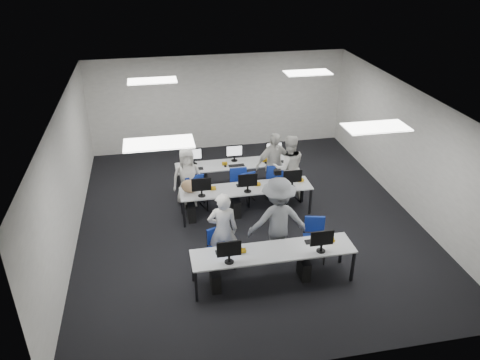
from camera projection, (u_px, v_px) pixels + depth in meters
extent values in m
plane|color=black|center=(248.00, 218.00, 11.47)|extent=(9.00, 9.00, 0.00)
plane|color=white|center=(249.00, 100.00, 10.08)|extent=(9.00, 9.00, 0.00)
cube|color=silver|center=(218.00, 103.00, 14.69)|extent=(8.00, 0.02, 3.00)
cube|color=silver|center=(311.00, 292.00, 6.86)|extent=(8.00, 0.02, 3.00)
cube|color=silver|center=(67.00, 178.00, 10.09)|extent=(0.02, 9.00, 3.00)
cube|color=silver|center=(408.00, 149.00, 11.46)|extent=(0.02, 9.00, 3.00)
cube|color=white|center=(159.00, 143.00, 8.01)|extent=(1.20, 0.60, 0.02)
cube|color=white|center=(376.00, 127.00, 8.69)|extent=(1.20, 0.60, 0.02)
cube|color=white|center=(152.00, 81.00, 11.49)|extent=(1.20, 0.60, 0.02)
cube|color=white|center=(308.00, 73.00, 12.17)|extent=(1.20, 0.60, 0.02)
cube|color=#B2B5B7|center=(273.00, 251.00, 9.05)|extent=(3.20, 0.70, 0.03)
cube|color=black|center=(196.00, 286.00, 8.69)|extent=(0.05, 0.05, 0.70)
cube|color=black|center=(193.00, 267.00, 9.21)|extent=(0.05, 0.05, 0.70)
cube|color=black|center=(353.00, 266.00, 9.22)|extent=(0.05, 0.05, 0.70)
cube|color=black|center=(341.00, 249.00, 9.74)|extent=(0.05, 0.05, 0.70)
cube|color=#B2B5B7|center=(246.00, 189.00, 11.31)|extent=(3.20, 0.70, 0.03)
cube|color=black|center=(184.00, 214.00, 10.96)|extent=(0.05, 0.05, 0.70)
cube|color=black|center=(182.00, 202.00, 11.48)|extent=(0.05, 0.05, 0.70)
cube|color=black|center=(310.00, 202.00, 11.48)|extent=(0.05, 0.05, 0.70)
cube|color=black|center=(303.00, 190.00, 12.01)|extent=(0.05, 0.05, 0.70)
cube|color=#B2B5B7|center=(236.00, 164.00, 12.53)|extent=(3.20, 0.70, 0.03)
cube|color=black|center=(179.00, 186.00, 12.17)|extent=(0.05, 0.05, 0.70)
cube|color=black|center=(178.00, 176.00, 12.70)|extent=(0.05, 0.05, 0.70)
cube|color=black|center=(294.00, 176.00, 12.70)|extent=(0.05, 0.05, 0.70)
cube|color=black|center=(287.00, 167.00, 13.22)|extent=(0.05, 0.05, 0.70)
cube|color=#0D30B4|center=(229.00, 249.00, 8.59)|extent=(0.46, 0.04, 0.32)
cube|color=black|center=(226.00, 251.00, 9.01)|extent=(0.42, 0.14, 0.02)
ellipsoid|color=black|center=(242.00, 249.00, 9.05)|extent=(0.07, 0.10, 0.04)
cube|color=black|center=(215.00, 279.00, 9.09)|extent=(0.18, 0.40, 0.42)
cube|color=white|center=(322.00, 238.00, 8.90)|extent=(0.46, 0.04, 0.32)
cube|color=black|center=(315.00, 241.00, 9.31)|extent=(0.42, 0.14, 0.02)
ellipsoid|color=black|center=(330.00, 239.00, 9.36)|extent=(0.07, 0.10, 0.04)
cube|color=black|center=(304.00, 268.00, 9.39)|extent=(0.18, 0.40, 0.42)
cube|color=white|center=(201.00, 185.00, 10.82)|extent=(0.46, 0.04, 0.32)
cube|color=black|center=(200.00, 189.00, 11.23)|extent=(0.42, 0.14, 0.02)
ellipsoid|color=black|center=(213.00, 188.00, 11.28)|extent=(0.07, 0.10, 0.04)
cube|color=black|center=(191.00, 212.00, 11.32)|extent=(0.18, 0.40, 0.42)
cube|color=white|center=(248.00, 180.00, 11.01)|extent=(0.46, 0.04, 0.32)
cube|color=black|center=(245.00, 185.00, 11.42)|extent=(0.42, 0.14, 0.02)
ellipsoid|color=black|center=(257.00, 184.00, 11.47)|extent=(0.07, 0.10, 0.04)
cube|color=black|center=(236.00, 207.00, 11.50)|extent=(0.18, 0.40, 0.42)
cube|color=white|center=(293.00, 176.00, 11.20)|extent=(0.46, 0.04, 0.32)
cube|color=black|center=(288.00, 181.00, 11.61)|extent=(0.42, 0.14, 0.02)
ellipsoid|color=black|center=(300.00, 180.00, 11.66)|extent=(0.07, 0.10, 0.04)
cube|color=black|center=(279.00, 203.00, 11.69)|extent=(0.18, 0.40, 0.42)
cube|color=white|center=(193.00, 154.00, 12.35)|extent=(0.46, 0.04, 0.32)
cube|color=black|center=(195.00, 169.00, 12.21)|extent=(0.42, 0.14, 0.02)
ellipsoid|color=black|center=(184.00, 170.00, 12.15)|extent=(0.07, 0.10, 0.04)
cube|color=black|center=(205.00, 184.00, 12.62)|extent=(0.18, 0.40, 0.42)
cube|color=white|center=(234.00, 151.00, 12.54)|extent=(0.46, 0.04, 0.32)
cube|color=black|center=(236.00, 165.00, 12.40)|extent=(0.42, 0.14, 0.02)
ellipsoid|color=black|center=(225.00, 166.00, 12.34)|extent=(0.07, 0.10, 0.04)
cube|color=black|center=(245.00, 180.00, 12.81)|extent=(0.18, 0.40, 0.42)
cube|color=white|center=(274.00, 147.00, 12.73)|extent=(0.46, 0.04, 0.32)
cube|color=black|center=(277.00, 162.00, 12.58)|extent=(0.42, 0.14, 0.02)
ellipsoid|color=black|center=(266.00, 163.00, 12.53)|extent=(0.07, 0.10, 0.04)
cube|color=black|center=(283.00, 176.00, 12.99)|extent=(0.18, 0.40, 0.42)
cube|color=navy|center=(221.00, 249.00, 9.55)|extent=(0.55, 0.54, 0.06)
cube|color=navy|center=(216.00, 235.00, 9.58)|extent=(0.40, 0.19, 0.35)
cube|color=navy|center=(314.00, 240.00, 9.82)|extent=(0.54, 0.52, 0.06)
cube|color=navy|center=(314.00, 224.00, 9.88)|extent=(0.43, 0.15, 0.37)
cube|color=navy|center=(197.00, 194.00, 11.63)|extent=(0.53, 0.52, 0.06)
cube|color=navy|center=(193.00, 182.00, 11.66)|extent=(0.39, 0.18, 0.34)
cube|color=navy|center=(240.00, 187.00, 11.86)|extent=(0.46, 0.44, 0.06)
cube|color=navy|center=(238.00, 174.00, 11.92)|extent=(0.44, 0.06, 0.37)
cube|color=navy|center=(291.00, 186.00, 12.03)|extent=(0.49, 0.47, 0.06)
cube|color=navy|center=(288.00, 174.00, 12.07)|extent=(0.40, 0.12, 0.35)
cube|color=navy|center=(195.00, 186.00, 12.04)|extent=(0.45, 0.43, 0.05)
cube|color=navy|center=(197.00, 181.00, 11.78)|extent=(0.39, 0.09, 0.33)
cube|color=navy|center=(245.00, 184.00, 12.13)|extent=(0.49, 0.48, 0.06)
cube|color=navy|center=(248.00, 179.00, 11.87)|extent=(0.39, 0.14, 0.34)
cube|color=navy|center=(275.00, 179.00, 12.24)|extent=(0.57, 0.56, 0.06)
cube|color=navy|center=(275.00, 173.00, 11.92)|extent=(0.45, 0.17, 0.39)
ellipsoid|color=#9E7351|center=(189.00, 186.00, 11.04)|extent=(0.45, 0.36, 0.32)
imported|color=silver|center=(223.00, 230.00, 9.47)|extent=(0.64, 0.45, 1.69)
imported|color=silver|center=(288.00, 168.00, 11.97)|extent=(0.88, 0.70, 1.76)
imported|color=silver|center=(187.00, 177.00, 11.71)|extent=(0.78, 0.54, 1.54)
imported|color=silver|center=(273.00, 165.00, 12.12)|extent=(1.11, 0.71, 1.75)
imported|color=gray|center=(278.00, 220.00, 9.59)|extent=(1.25, 0.73, 1.91)
cube|color=black|center=(277.00, 172.00, 9.28)|extent=(0.14, 0.18, 0.10)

